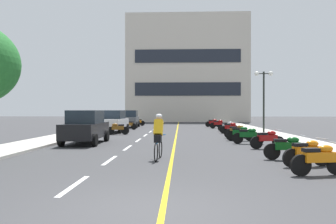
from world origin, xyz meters
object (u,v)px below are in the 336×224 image
(cyclist_rider, at_px, (158,136))
(motorcycle_13, at_px, (138,122))
(motorcycle_1, at_px, (307,152))
(motorcycle_0, at_px, (319,159))
(motorcycle_3, at_px, (268,139))
(motorcycle_7, at_px, (118,128))
(motorcycle_11, at_px, (218,124))
(parked_car_mid, at_px, (114,121))
(motorcycle_2, at_px, (288,147))
(motorcycle_4, at_px, (248,135))
(motorcycle_9, at_px, (228,126))
(street_lamp_mid, at_px, (264,87))
(motorcycle_12, at_px, (213,123))
(motorcycle_5, at_px, (241,133))
(parked_car_near, at_px, (86,127))
(motorcycle_6, at_px, (237,131))
(parked_car_far, at_px, (130,119))
(motorcycle_10, at_px, (129,125))
(motorcycle_8, at_px, (231,128))

(cyclist_rider, bearing_deg, motorcycle_13, 99.18)
(motorcycle_1, relative_size, motorcycle_13, 0.98)
(motorcycle_0, distance_m, motorcycle_3, 6.31)
(motorcycle_7, relative_size, cyclist_rider, 0.95)
(motorcycle_11, bearing_deg, parked_car_mid, -147.39)
(motorcycle_1, relative_size, motorcycle_2, 0.98)
(motorcycle_4, height_order, motorcycle_9, same)
(street_lamp_mid, bearing_deg, motorcycle_12, 106.23)
(motorcycle_3, height_order, motorcycle_5, same)
(motorcycle_2, bearing_deg, motorcycle_7, 125.37)
(motorcycle_2, distance_m, motorcycle_9, 16.04)
(parked_car_near, relative_size, motorcycle_11, 2.48)
(motorcycle_7, bearing_deg, motorcycle_6, -18.85)
(motorcycle_4, relative_size, cyclist_rider, 0.96)
(motorcycle_2, bearing_deg, parked_car_far, 112.55)
(motorcycle_5, bearing_deg, cyclist_rider, -120.14)
(motorcycle_9, relative_size, motorcycle_13, 0.98)
(parked_car_near, distance_m, motorcycle_5, 8.96)
(parked_car_mid, distance_m, motorcycle_13, 11.52)
(motorcycle_0, height_order, motorcycle_6, same)
(motorcycle_4, height_order, motorcycle_11, same)
(motorcycle_10, xyz_separation_m, motorcycle_11, (8.72, 2.08, 0.00))
(parked_car_far, height_order, motorcycle_6, parked_car_far)
(parked_car_far, xyz_separation_m, motorcycle_1, (9.50, -23.91, -0.44))
(motorcycle_2, xyz_separation_m, motorcycle_12, (-0.36, 23.96, 0.00))
(motorcycle_5, distance_m, cyclist_rider, 8.72)
(parked_car_near, height_order, cyclist_rider, parked_car_near)
(motorcycle_6, height_order, motorcycle_13, same)
(motorcycle_0, xyz_separation_m, motorcycle_5, (-0.31, 10.31, 0.00))
(motorcycle_3, height_order, motorcycle_6, same)
(motorcycle_10, xyz_separation_m, motorcycle_13, (-0.15, 7.61, 0.00))
(motorcycle_6, distance_m, cyclist_rider, 10.37)
(motorcycle_4, distance_m, motorcycle_11, 15.14)
(motorcycle_10, bearing_deg, motorcycle_2, -64.72)
(street_lamp_mid, bearing_deg, motorcycle_4, -109.35)
(motorcycle_1, distance_m, motorcycle_10, 22.07)
(motorcycle_4, xyz_separation_m, motorcycle_13, (-8.74, 20.67, 0.00))
(motorcycle_5, relative_size, motorcycle_10, 1.04)
(parked_car_mid, relative_size, motorcycle_13, 2.50)
(parked_car_near, relative_size, motorcycle_7, 2.51)
(street_lamp_mid, xyz_separation_m, motorcycle_1, (-2.44, -15.23, -3.17))
(motorcycle_8, bearing_deg, motorcycle_13, 125.31)
(motorcycle_10, bearing_deg, parked_car_mid, -99.10)
(motorcycle_1, bearing_deg, parked_car_near, 142.96)
(motorcycle_0, relative_size, motorcycle_9, 1.01)
(parked_car_mid, distance_m, motorcycle_6, 10.80)
(cyclist_rider, bearing_deg, motorcycle_9, 73.21)
(parked_car_near, relative_size, motorcycle_9, 2.52)
(motorcycle_5, bearing_deg, motorcycle_2, -87.26)
(motorcycle_5, bearing_deg, motorcycle_8, 86.75)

